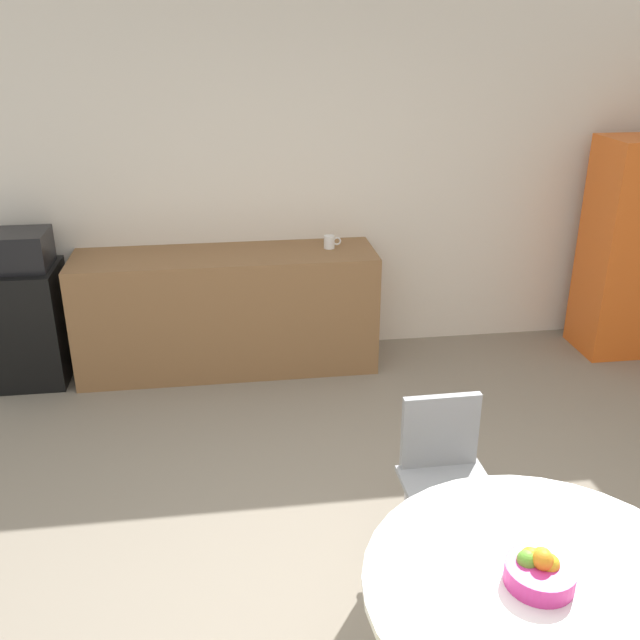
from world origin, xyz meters
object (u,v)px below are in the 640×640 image
Objects in this scene: mini_fridge at (26,325)px; chair_gray at (444,462)px; microwave at (13,250)px; fruit_bowl at (539,570)px; locker_cabinet at (629,249)px; mug_white at (330,242)px; round_table at (542,611)px.

chair_gray is at bearing -42.36° from mini_fridge.
fruit_bowl is at bearing -53.10° from microwave.
microwave is (0.00, 0.00, 0.56)m from mini_fridge.
microwave is 4.55m from locker_cabinet.
locker_cabinet is (4.54, -0.10, -0.15)m from microwave.
microwave is 0.29× the size of locker_cabinet.
microwave is 2.23m from mug_white.
chair_gray is (2.44, -2.22, 0.09)m from mini_fridge.
fruit_bowl is at bearing -123.97° from locker_cabinet.
fruit_bowl is (-0.03, 0.02, 0.17)m from round_table.
locker_cabinet is 2.03× the size of chair_gray.
mini_fridge is at bearing 0.00° from microwave.
microwave is at bearing 0.00° from mini_fridge.
mini_fridge is at bearing 126.90° from fruit_bowl.
chair_gray is at bearing 90.85° from round_table.
round_table is 9.46× the size of mug_white.
locker_cabinet reaches higher than microwave.
locker_cabinet is at bearing 45.29° from chair_gray.
chair_gray is at bearing -134.71° from locker_cabinet.
mini_fridge is 1.04× the size of chair_gray.
round_table is 1.47× the size of chair_gray.
mini_fridge is at bearing -178.98° from mug_white.
microwave reaches higher than mug_white.
mini_fridge is 4.08m from round_table.
round_table is (-2.09, -3.15, -0.22)m from locker_cabinet.
fruit_bowl is 1.79× the size of mug_white.
fruit_bowl reaches higher than chair_gray.
round_table is at bearing -52.96° from mini_fridge.
mug_white is at bearing 95.27° from chair_gray.
mini_fridge is 1.79× the size of microwave.
mini_fridge is 3.30m from chair_gray.
locker_cabinet is (4.54, -0.10, 0.41)m from mini_fridge.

